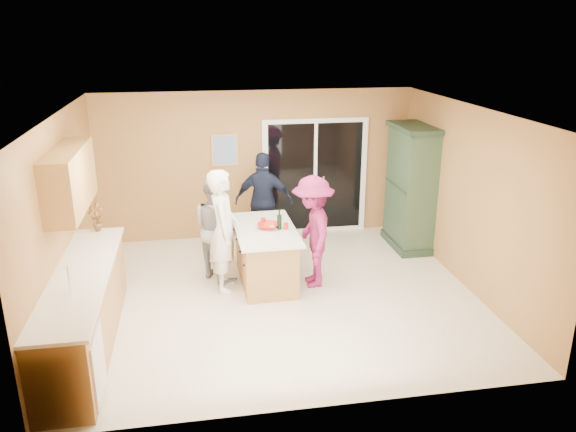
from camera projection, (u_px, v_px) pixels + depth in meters
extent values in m
plane|color=#F0E4CF|center=(279.00, 295.00, 7.96)|extent=(5.50, 5.50, 0.00)
cube|color=white|center=(278.00, 111.00, 7.12)|extent=(5.50, 5.00, 0.10)
cube|color=tan|center=(257.00, 165.00, 9.87)|extent=(5.50, 0.10, 2.60)
cube|color=tan|center=(320.00, 290.00, 5.21)|extent=(5.50, 0.10, 2.60)
cube|color=tan|center=(64.00, 220.00, 7.10)|extent=(0.10, 5.00, 2.60)
cube|color=tan|center=(469.00, 198.00, 7.98)|extent=(0.10, 5.00, 2.60)
cube|color=#AB7442|center=(84.00, 311.00, 6.58)|extent=(0.60, 3.00, 0.90)
cube|color=silver|center=(67.00, 369.00, 5.57)|extent=(0.62, 0.60, 0.72)
cube|color=silver|center=(81.00, 275.00, 6.43)|extent=(0.65, 3.05, 0.04)
cylinder|color=silver|center=(69.00, 280.00, 5.91)|extent=(0.02, 0.02, 0.30)
cube|color=#AB7442|center=(70.00, 179.00, 6.76)|extent=(0.35, 1.60, 0.75)
cube|color=white|center=(315.00, 177.00, 10.10)|extent=(1.90, 0.05, 2.10)
cube|color=black|center=(315.00, 177.00, 10.08)|extent=(1.70, 0.03, 1.94)
cube|color=white|center=(315.00, 177.00, 10.08)|extent=(0.06, 0.04, 1.94)
cube|color=silver|center=(323.00, 180.00, 10.11)|extent=(0.02, 0.03, 0.12)
cube|color=tan|center=(225.00, 150.00, 9.67)|extent=(0.46, 0.03, 0.56)
cube|color=#4C649D|center=(225.00, 150.00, 9.66)|extent=(0.38, 0.02, 0.48)
cube|color=#AB7442|center=(266.00, 256.00, 8.29)|extent=(0.76, 1.43, 0.80)
cube|color=silver|center=(265.00, 229.00, 8.15)|extent=(0.90, 1.61, 0.04)
cube|color=black|center=(266.00, 278.00, 8.40)|extent=(0.68, 1.36, 0.09)
cube|color=#203424|center=(407.00, 242.00, 9.75)|extent=(0.58, 1.10, 0.12)
cube|color=#2F4630|center=(411.00, 188.00, 9.44)|extent=(0.52, 1.04, 1.95)
cube|color=#203424|center=(415.00, 128.00, 9.11)|extent=(0.60, 1.14, 0.08)
imported|color=white|center=(224.00, 231.00, 7.90)|extent=(0.47, 0.68, 1.78)
imported|color=gray|center=(217.00, 228.00, 8.32)|extent=(0.91, 0.97, 1.58)
imported|color=#171C34|center=(264.00, 201.00, 9.41)|extent=(1.05, 0.63, 1.67)
imported|color=maroon|center=(313.00, 232.00, 8.06)|extent=(0.66, 1.09, 1.64)
imported|color=red|center=(268.00, 226.00, 8.14)|extent=(0.40, 0.40, 0.08)
imported|color=#A4101A|center=(96.00, 217.00, 7.69)|extent=(0.24, 0.19, 0.40)
cylinder|color=red|center=(286.00, 226.00, 8.10)|extent=(0.08, 0.08, 0.09)
cylinder|color=red|center=(263.00, 222.00, 8.27)|extent=(0.09, 0.09, 0.10)
cylinder|color=black|center=(279.00, 222.00, 8.08)|extent=(0.07, 0.07, 0.21)
cylinder|color=black|center=(279.00, 213.00, 8.03)|extent=(0.02, 0.02, 0.08)
cylinder|color=silver|center=(276.00, 227.00, 8.19)|extent=(0.22, 0.22, 0.01)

